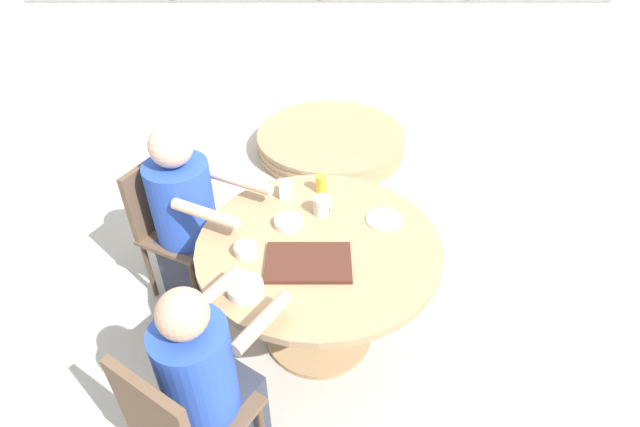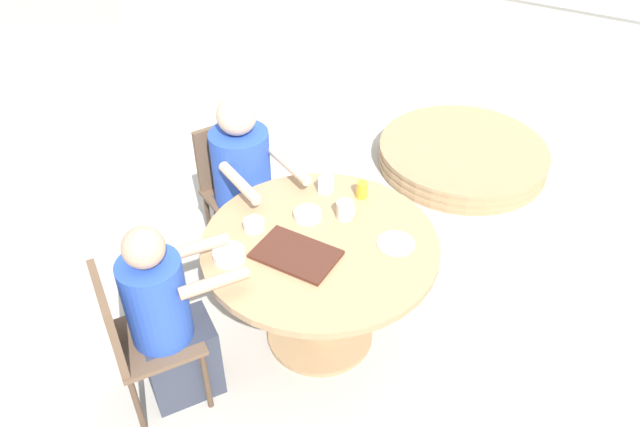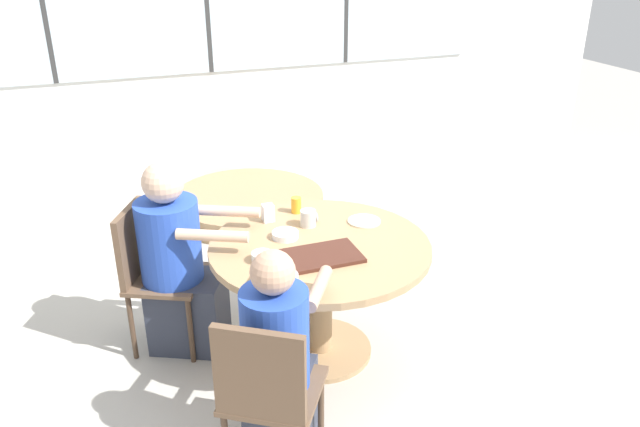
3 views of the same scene
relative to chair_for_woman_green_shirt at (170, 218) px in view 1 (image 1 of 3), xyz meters
The scene contains 15 objects.
ground_plane 1.10m from the chair_for_woman_green_shirt, 26.33° to the right, with size 16.00×16.00×0.00m, color #B2ADA3.
dining_table 0.98m from the chair_for_woman_green_shirt, 26.33° to the right, with size 1.21×1.21×0.71m.
chair_for_woman_green_shirt is the anchor object (origin of this frame).
chair_for_man_blue_shirt 1.29m from the chair_for_woman_green_shirt, 74.92° to the right, with size 0.55×0.55×0.87m.
person_woman_green_shirt 0.17m from the chair_for_woman_green_shirt, 26.33° to the right, with size 0.71×0.58×1.15m.
person_man_blue_shirt 1.19m from the chair_for_woman_green_shirt, 68.93° to the right, with size 0.53×0.60×1.10m.
food_tray_dark 1.03m from the chair_for_woman_green_shirt, 35.25° to the right, with size 0.40×0.26×0.02m.
coffee_mug 0.94m from the chair_for_woman_green_shirt, 12.45° to the right, with size 0.10×0.09×0.10m.
juice_glass 0.92m from the chair_for_woman_green_shirt, ahead, with size 0.06×0.06×0.10m.
milk_carton_small 0.74m from the chair_for_woman_green_shirt, ahead, with size 0.07×0.07×0.10m.
bowl_white_shallow 0.81m from the chair_for_woman_green_shirt, 22.37° to the right, with size 0.15×0.15×0.04m.
bowl_cereal 0.77m from the chair_for_woman_green_shirt, 44.17° to the right, with size 0.11×0.11×0.05m.
bowl_fruit 0.97m from the chair_for_woman_green_shirt, 53.95° to the right, with size 0.16×0.16×0.05m.
plate_tortillas 1.26m from the chair_for_woman_green_shirt, 12.14° to the right, with size 0.19×0.19×0.01m.
folded_table_stack 1.94m from the chair_for_woman_green_shirt, 58.98° to the left, with size 1.30×1.30×0.18m.
Camera 1 is at (0.01, -1.83, 2.32)m, focal length 28.00 mm.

